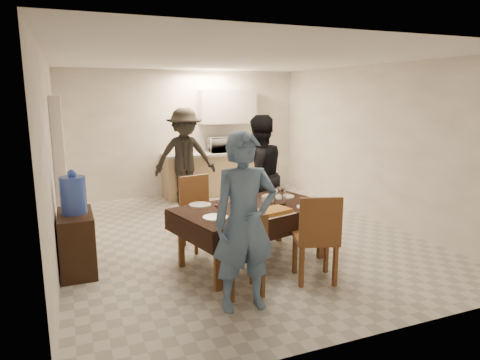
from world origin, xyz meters
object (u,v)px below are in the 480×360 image
at_px(person_far, 258,175).
at_px(microwave, 222,145).
at_px(water_pitcher, 280,196).
at_px(water_jug, 73,195).
at_px(person_kitchen, 185,156).
at_px(dining_table, 253,209).
at_px(wine_bottle, 248,194).
at_px(person_near, 245,223).
at_px(savoury_tart, 274,211).
at_px(console, 77,243).

bearing_deg(person_far, microwave, -108.51).
bearing_deg(water_pitcher, water_jug, 166.60).
bearing_deg(water_jug, person_far, 11.20).
height_order(microwave, person_kitchen, person_kitchen).
bearing_deg(water_jug, water_pitcher, -13.40).
bearing_deg(dining_table, person_kitchen, 75.95).
relative_size(wine_bottle, microwave, 0.55).
bearing_deg(person_near, person_kitchen, 87.08).
bearing_deg(wine_bottle, water_jug, 166.73).
bearing_deg(savoury_tart, person_kitchen, 91.58).
relative_size(person_far, person_kitchen, 0.98).
bearing_deg(wine_bottle, dining_table, -45.00).
height_order(savoury_tart, person_near, person_near).
height_order(dining_table, console, dining_table).
distance_m(person_near, person_kitchen, 4.35).
bearing_deg(water_pitcher, savoury_tart, -127.15).
distance_m(water_pitcher, person_far, 1.12).
bearing_deg(wine_bottle, water_pitcher, -14.04).
xyz_separation_m(water_jug, person_near, (1.53, -1.58, -0.06)).
distance_m(dining_table, console, 2.17).
relative_size(wine_bottle, savoury_tart, 0.68).
distance_m(water_jug, microwave, 4.38).
xyz_separation_m(console, wine_bottle, (2.03, -0.48, 0.52)).
bearing_deg(person_far, water_pitcher, 69.32).
relative_size(water_jug, person_far, 0.24).
xyz_separation_m(wine_bottle, microwave, (0.98, 3.66, 0.17)).
xyz_separation_m(dining_table, microwave, (0.93, 3.71, 0.36)).
height_order(water_pitcher, person_near, person_near).
height_order(dining_table, person_kitchen, person_kitchen).
xyz_separation_m(console, microwave, (3.01, 3.18, 0.70)).
bearing_deg(person_far, console, 0.83).
distance_m(wine_bottle, water_pitcher, 0.41).
bearing_deg(console, person_far, 11.20).
relative_size(wine_bottle, person_kitchen, 0.16).
relative_size(water_jug, microwave, 0.80).
height_order(water_pitcher, person_far, person_far).
relative_size(wine_bottle, person_near, 0.17).
xyz_separation_m(dining_table, wine_bottle, (-0.05, 0.05, 0.19)).
distance_m(console, water_jug, 0.59).
height_order(console, water_jug, water_jug).
xyz_separation_m(water_jug, savoury_tart, (2.18, -0.91, -0.19)).
relative_size(console, person_far, 0.44).
relative_size(microwave, person_kitchen, 0.30).
xyz_separation_m(savoury_tart, person_kitchen, (-0.10, 3.64, 0.16)).
xyz_separation_m(microwave, person_kitchen, (-0.93, -0.45, -0.13)).
bearing_deg(dining_table, wine_bottle, 120.94).
xyz_separation_m(dining_table, water_jug, (-2.08, 0.53, 0.25)).
height_order(dining_table, water_jug, water_jug).
distance_m(dining_table, microwave, 3.84).
distance_m(dining_table, wine_bottle, 0.20).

